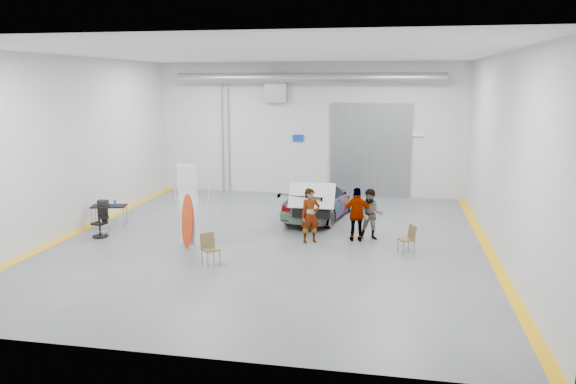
% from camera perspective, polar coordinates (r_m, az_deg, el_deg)
% --- Properties ---
extents(ground, '(16.00, 16.00, 0.00)m').
position_cam_1_polar(ground, '(18.50, -1.72, -4.99)').
color(ground, slate).
rests_on(ground, ground).
extents(room_shell, '(14.02, 16.18, 6.01)m').
position_cam_1_polar(room_shell, '(19.92, 0.30, 8.10)').
color(room_shell, silver).
rests_on(room_shell, ground).
extents(sedan_car, '(2.73, 4.96, 1.36)m').
position_cam_1_polar(sedan_car, '(21.47, 3.25, -0.85)').
color(sedan_car, white).
rests_on(sedan_car, ground).
extents(person_a, '(0.77, 0.69, 1.79)m').
position_cam_1_polar(person_a, '(18.13, 2.28, -2.41)').
color(person_a, '#9C6655').
rests_on(person_a, ground).
extents(person_b, '(0.87, 0.69, 1.70)m').
position_cam_1_polar(person_b, '(18.69, 8.42, -2.26)').
color(person_b, slate).
rests_on(person_b, ground).
extents(person_c, '(1.09, 0.59, 1.78)m').
position_cam_1_polar(person_c, '(18.42, 7.04, -2.28)').
color(person_c, '#9E5434').
rests_on(person_c, ground).
extents(surfboard_display, '(0.76, 0.42, 2.82)m').
position_cam_1_polar(surfboard_display, '(17.72, -9.92, -2.07)').
color(surfboard_display, white).
rests_on(surfboard_display, ground).
extents(folding_chair_near, '(0.60, 0.68, 0.91)m').
position_cam_1_polar(folding_chair_near, '(16.20, -7.83, -6.42)').
color(folding_chair_near, brown).
rests_on(folding_chair_near, ground).
extents(folding_chair_far, '(0.55, 0.68, 0.88)m').
position_cam_1_polar(folding_chair_far, '(17.45, 11.89, -5.30)').
color(folding_chair_far, brown).
rests_on(folding_chair_far, ground).
extents(shop_stool, '(0.35, 0.35, 0.69)m').
position_cam_1_polar(shop_stool, '(19.87, -18.12, -3.40)').
color(shop_stool, black).
rests_on(shop_stool, ground).
extents(work_table, '(1.33, 0.90, 0.99)m').
position_cam_1_polar(work_table, '(21.17, -17.89, -1.32)').
color(work_table, gray).
rests_on(work_table, ground).
extents(office_chair, '(0.51, 0.52, 0.96)m').
position_cam_1_polar(office_chair, '(19.93, -18.51, -3.14)').
color(office_chair, black).
rests_on(office_chair, ground).
extents(trunk_lid, '(1.59, 0.96, 0.04)m').
position_cam_1_polar(trunk_lid, '(19.29, 2.44, -0.10)').
color(trunk_lid, silver).
rests_on(trunk_lid, sedan_car).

